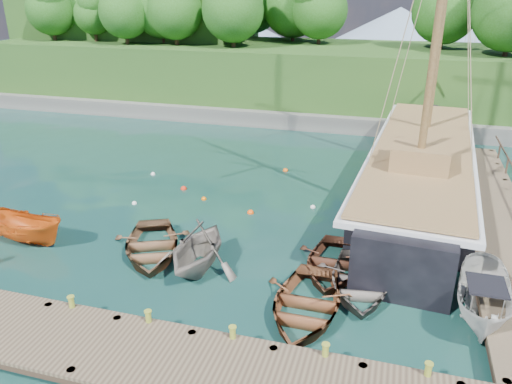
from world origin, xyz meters
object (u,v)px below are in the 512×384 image
rowboat_3 (358,290)px  rowboat_0 (152,254)px  motorboat_orange (28,242)px  rowboat_1 (198,268)px  rowboat_2 (305,314)px  rowboat_4 (331,271)px  schooner (420,174)px  cabin_boat_white (480,319)px

rowboat_3 → rowboat_0: bearing=170.4°
rowboat_0 → motorboat_orange: 6.10m
rowboat_1 → rowboat_2: rowboat_1 is taller
rowboat_2 → rowboat_3: size_ratio=1.09×
rowboat_2 → rowboat_4: (0.51, 3.21, 0.00)m
rowboat_4 → schooner: size_ratio=0.16×
rowboat_2 → rowboat_3: 2.74m
cabin_boat_white → schooner: bearing=106.2°
rowboat_0 → schooner: schooner is taller
rowboat_4 → cabin_boat_white: 5.89m
motorboat_orange → rowboat_0: bearing=-77.6°
rowboat_3 → rowboat_4: 1.62m
rowboat_3 → cabin_boat_white: (4.42, -0.65, 0.00)m
rowboat_4 → motorboat_orange: size_ratio=1.10×
rowboat_1 → schooner: bearing=52.5°
rowboat_3 → cabin_boat_white: cabin_boat_white is taller
cabin_boat_white → rowboat_3: bearing=177.7°
rowboat_4 → motorboat_orange: (-14.03, -1.39, 0.00)m
rowboat_0 → rowboat_3: rowboat_0 is taller
rowboat_2 → rowboat_1: bearing=159.5°
motorboat_orange → rowboat_4: bearing=-77.6°
rowboat_1 → schooner: (9.03, 11.20, 1.22)m
cabin_boat_white → rowboat_1: bearing=-176.2°
rowboat_2 → motorboat_orange: size_ratio=1.21×
rowboat_2 → rowboat_4: 3.26m
rowboat_1 → schooner: size_ratio=0.15×
rowboat_3 → motorboat_orange: (-15.24, -0.30, 0.00)m
rowboat_4 → motorboat_orange: bearing=-174.3°
rowboat_0 → schooner: size_ratio=0.17×
rowboat_1 → rowboat_3: (6.70, 0.22, 0.00)m
rowboat_3 → rowboat_2: bearing=-136.7°
rowboat_3 → schooner: size_ratio=0.16×
rowboat_0 → rowboat_2: 7.83m
motorboat_orange → cabin_boat_white: 19.66m
rowboat_0 → motorboat_orange: size_ratio=1.18×
rowboat_3 → motorboat_orange: size_ratio=1.11×
rowboat_1 → rowboat_3: size_ratio=0.91×
rowboat_0 → rowboat_1: 2.52m
rowboat_3 → cabin_boat_white: 4.47m
rowboat_0 → cabin_boat_white: cabin_boat_white is taller
rowboat_0 → rowboat_2: rowboat_2 is taller
motorboat_orange → rowboat_2: bearing=-91.0°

